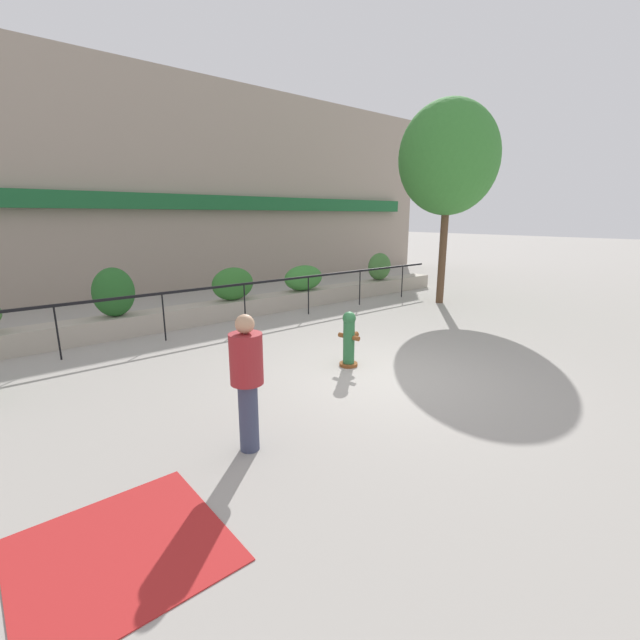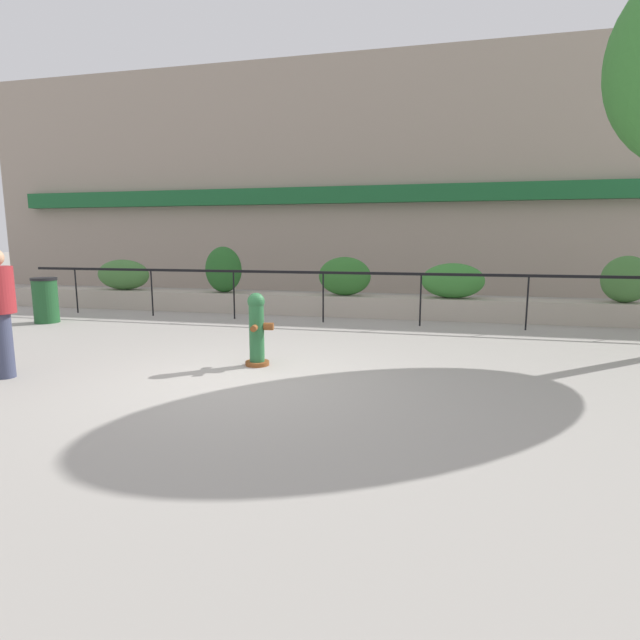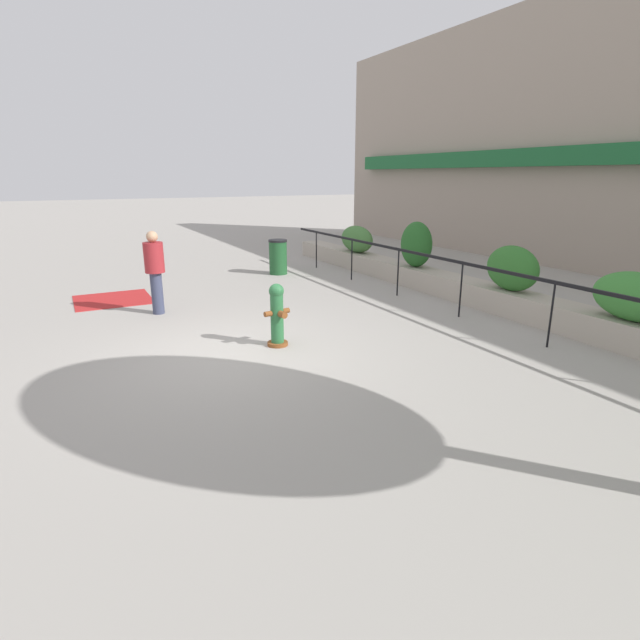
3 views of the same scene
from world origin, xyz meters
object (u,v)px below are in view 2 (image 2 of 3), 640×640
at_px(hedge_bush_1, 224,270).
at_px(hedge_bush_4, 626,279).
at_px(hedge_bush_3, 453,281).
at_px(fire_hydrant, 257,329).
at_px(hedge_bush_0, 123,275).
at_px(trash_bin, 46,300).
at_px(hedge_bush_2, 345,276).

relative_size(hedge_bush_1, hedge_bush_4, 1.15).
bearing_deg(hedge_bush_3, fire_hydrant, -119.50).
distance_m(hedge_bush_0, trash_bin, 2.61).
xyz_separation_m(hedge_bush_1, hedge_bush_2, (3.16, 0.00, -0.12)).
xyz_separation_m(fire_hydrant, trash_bin, (-5.97, 2.55, -0.04)).
bearing_deg(hedge_bush_1, fire_hydrant, -61.23).
distance_m(hedge_bush_0, hedge_bush_4, 12.24).
bearing_deg(hedge_bush_0, hedge_bush_4, 0.00).
bearing_deg(hedge_bush_3, trash_bin, -163.84).
relative_size(hedge_bush_0, hedge_bush_4, 1.50).
bearing_deg(fire_hydrant, hedge_bush_3, 60.50).
height_order(hedge_bush_0, hedge_bush_2, hedge_bush_2).
relative_size(hedge_bush_1, hedge_bush_3, 0.82).
xyz_separation_m(hedge_bush_1, trash_bin, (-3.15, -2.57, -0.58)).
bearing_deg(hedge_bush_0, hedge_bush_2, 0.00).
height_order(hedge_bush_3, hedge_bush_4, hedge_bush_4).
bearing_deg(hedge_bush_1, hedge_bush_3, 0.00).
distance_m(fire_hydrant, trash_bin, 6.49).
xyz_separation_m(hedge_bush_0, hedge_bush_3, (8.64, 0.00, -0.00)).
bearing_deg(hedge_bush_1, trash_bin, -140.84).
xyz_separation_m(hedge_bush_0, hedge_bush_1, (2.93, 0.00, 0.18)).
height_order(hedge_bush_3, fire_hydrant, hedge_bush_3).
bearing_deg(hedge_bush_0, trash_bin, -94.98).
xyz_separation_m(hedge_bush_2, fire_hydrant, (-0.35, -5.12, -0.41)).
height_order(hedge_bush_0, hedge_bush_1, hedge_bush_1).
xyz_separation_m(hedge_bush_3, hedge_bush_4, (3.60, 0.00, 0.10)).
distance_m(hedge_bush_1, trash_bin, 4.11).
height_order(hedge_bush_4, trash_bin, hedge_bush_4).
height_order(hedge_bush_3, trash_bin, hedge_bush_3).
xyz_separation_m(hedge_bush_4, trash_bin, (-12.46, -2.57, -0.49)).
relative_size(hedge_bush_2, trash_bin, 1.27).
xyz_separation_m(hedge_bush_2, hedge_bush_4, (6.15, 0.00, 0.04)).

